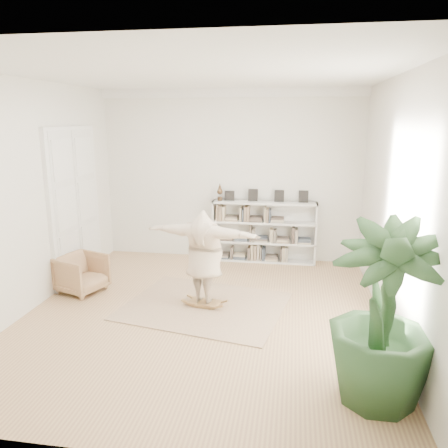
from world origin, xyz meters
name	(u,v)px	position (x,y,z in m)	size (l,w,h in m)	color
floor	(203,314)	(0.00, 0.00, 0.00)	(6.00, 6.00, 0.00)	#A67A56
room_shell	(230,93)	(0.00, 2.94, 3.51)	(6.00, 6.00, 6.00)	silver
doors	(75,206)	(-2.70, 1.30, 1.40)	(0.09, 1.78, 2.92)	white
bookshelf	(264,232)	(0.74, 2.82, 0.64)	(2.20, 0.35, 1.64)	silver
armchair	(82,273)	(-2.30, 0.59, 0.34)	(0.72, 0.74, 0.67)	#A68557
rug	(205,306)	(-0.03, 0.29, 0.01)	(2.50, 2.00, 0.02)	tan
rocker_board	(205,303)	(-0.03, 0.29, 0.07)	(0.54, 0.38, 0.10)	#9A6D3D
person	(204,255)	(-0.03, 0.29, 0.89)	(1.87, 0.51, 1.52)	#C9B196
houseplant	(383,315)	(2.30, -1.79, 1.00)	(1.12, 1.12, 2.00)	#294C26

